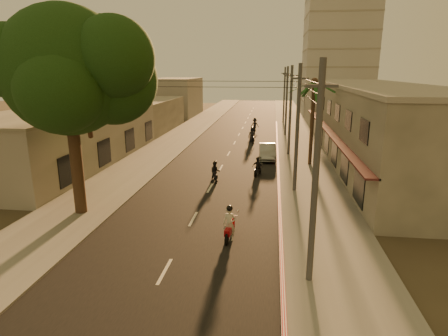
{
  "coord_description": "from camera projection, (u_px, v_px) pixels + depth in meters",
  "views": [
    {
      "loc": [
        4.48,
        -18.23,
        8.58
      ],
      "look_at": [
        1.33,
        5.96,
        2.14
      ],
      "focal_mm": 30.0,
      "sensor_mm": 36.0,
      "label": 1
    }
  ],
  "objects": [
    {
      "name": "scooter_far_b",
      "position": [
        255.0,
        125.0,
        53.45
      ],
      "size": [
        1.18,
        1.96,
        1.93
      ],
      "rotation": [
        0.0,
        0.0,
        -0.0
      ],
      "color": "black",
      "rests_on": "ground"
    },
    {
      "name": "sidewalk_right",
      "position": [
        301.0,
        155.0,
        38.45
      ],
      "size": [
        5.0,
        140.0,
        0.12
      ],
      "primitive_type": "cube",
      "color": "slate",
      "rests_on": "ground"
    },
    {
      "name": "utility_poles",
      "position": [
        291.0,
        91.0,
        36.96
      ],
      "size": [
        1.2,
        48.26,
        9.0
      ],
      "color": "#38383A",
      "rests_on": "ground"
    },
    {
      "name": "broadleaf_tree",
      "position": [
        75.0,
        71.0,
        20.94
      ],
      "size": [
        9.6,
        8.7,
        12.1
      ],
      "color": "black",
      "rests_on": "ground"
    },
    {
      "name": "filler_left_near",
      "position": [
        144.0,
        115.0,
        54.01
      ],
      "size": [
        8.0,
        14.0,
        4.4
      ],
      "primitive_type": "cube",
      "color": "gray",
      "rests_on": "ground"
    },
    {
      "name": "distant_tower",
      "position": [
        339.0,
        39.0,
        68.35
      ],
      "size": [
        12.1,
        12.1,
        28.0
      ],
      "color": "#B7B5B2",
      "rests_on": "ground"
    },
    {
      "name": "curb_stripe",
      "position": [
        278.0,
        166.0,
        33.94
      ],
      "size": [
        0.2,
        60.0,
        0.2
      ],
      "primitive_type": "cube",
      "color": "red",
      "rests_on": "ground"
    },
    {
      "name": "parked_car",
      "position": [
        267.0,
        152.0,
        36.82
      ],
      "size": [
        2.02,
        4.67,
        1.49
      ],
      "primitive_type": "imported",
      "rotation": [
        0.0,
        0.0,
        0.05
      ],
      "color": "gray",
      "rests_on": "ground"
    },
    {
      "name": "scooter_mid_a",
      "position": [
        215.0,
        172.0,
        29.37
      ],
      "size": [
        1.07,
        1.68,
        1.68
      ],
      "rotation": [
        0.0,
        0.0,
        0.26
      ],
      "color": "black",
      "rests_on": "ground"
    },
    {
      "name": "scooter_red",
      "position": [
        230.0,
        225.0,
        19.24
      ],
      "size": [
        0.81,
        1.94,
        1.91
      ],
      "rotation": [
        0.0,
        0.0,
        -0.11
      ],
      "color": "black",
      "rests_on": "ground"
    },
    {
      "name": "shophouse_row",
      "position": [
        375.0,
        124.0,
        34.81
      ],
      "size": [
        8.8,
        34.2,
        7.3
      ],
      "color": "gray",
      "rests_on": "ground"
    },
    {
      "name": "left_building",
      "position": [
        72.0,
        136.0,
        34.73
      ],
      "size": [
        8.2,
        24.2,
        5.2
      ],
      "color": "gray",
      "rests_on": "ground"
    },
    {
      "name": "filler_right",
      "position": [
        332.0,
        105.0,
        60.85
      ],
      "size": [
        8.0,
        14.0,
        6.0
      ],
      "primitive_type": "cube",
      "color": "gray",
      "rests_on": "ground"
    },
    {
      "name": "ground",
      "position": [
        185.0,
        233.0,
        20.22
      ],
      "size": [
        160.0,
        160.0,
        0.0
      ],
      "primitive_type": "plane",
      "color": "#383023",
      "rests_on": "ground"
    },
    {
      "name": "scooter_mid_b",
      "position": [
        258.0,
        167.0,
        30.98
      ],
      "size": [
        1.1,
        1.6,
        1.61
      ],
      "rotation": [
        0.0,
        0.0,
        -0.29
      ],
      "color": "black",
      "rests_on": "ground"
    },
    {
      "name": "scooter_far_a",
      "position": [
        252.0,
        135.0,
        45.07
      ],
      "size": [
        1.1,
        1.96,
        1.95
      ],
      "rotation": [
        0.0,
        0.0,
        0.18
      ],
      "color": "black",
      "rests_on": "ground"
    },
    {
      "name": "palm_tree",
      "position": [
        314.0,
        86.0,
        32.74
      ],
      "size": [
        5.0,
        5.0,
        8.2
      ],
      "color": "black",
      "rests_on": "ground"
    },
    {
      "name": "road",
      "position": [
        229.0,
        153.0,
        39.4
      ],
      "size": [
        10.0,
        140.0,
        0.02
      ],
      "primitive_type": "cube",
      "color": "black",
      "rests_on": "ground"
    },
    {
      "name": "filler_left_far",
      "position": [
        175.0,
        97.0,
        70.94
      ],
      "size": [
        8.0,
        14.0,
        7.0
      ],
      "primitive_type": "cube",
      "color": "gray",
      "rests_on": "ground"
    },
    {
      "name": "sidewalk_left",
      "position": [
        160.0,
        151.0,
        40.32
      ],
      "size": [
        5.0,
        140.0,
        0.12
      ],
      "primitive_type": "cube",
      "color": "slate",
      "rests_on": "ground"
    }
  ]
}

